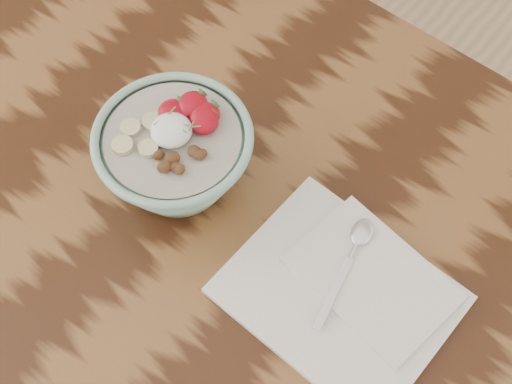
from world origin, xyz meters
The scene contains 4 objects.
table centered at (0.00, 0.00, 65.70)cm, with size 160.00×90.00×75.00cm.
breakfast_bowl centered at (-20.33, 1.09, 81.85)cm, with size 20.17×20.17×13.28cm.
napkin centered at (6.43, 2.22, 75.69)cm, with size 27.11×22.99×1.64cm.
spoon centered at (4.02, 7.27, 76.99)cm, with size 5.49×16.42×0.86cm.
Camera 1 is at (18.54, -30.25, 158.66)cm, focal length 50.00 mm.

